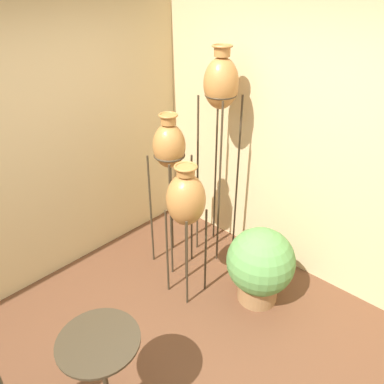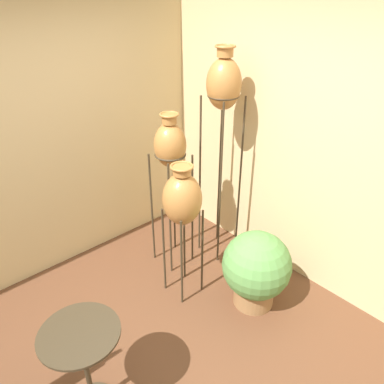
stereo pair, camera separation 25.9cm
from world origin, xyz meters
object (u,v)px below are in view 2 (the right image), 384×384
object	(u,v)px
vase_stand_medium	(170,148)
vase_stand_short	(182,200)
side_table	(83,354)
potted_plant	(256,268)
vase_stand_tall	(224,89)

from	to	relation	value
vase_stand_medium	vase_stand_short	distance (m)	0.55
vase_stand_medium	side_table	xyz separation A→B (m)	(-1.44, -0.85, -0.75)
vase_stand_medium	potted_plant	xyz separation A→B (m)	(0.14, -0.98, -0.88)
vase_stand_tall	side_table	size ratio (longest dim) A/B	2.95
vase_stand_tall	vase_stand_short	distance (m)	1.06
potted_plant	vase_stand_tall	bearing A→B (deg)	67.31
vase_stand_tall	side_table	world-z (taller)	vase_stand_tall
vase_stand_short	vase_stand_medium	bearing A→B (deg)	62.02
vase_stand_short	potted_plant	bearing A→B (deg)	-56.61
vase_stand_short	vase_stand_tall	bearing A→B (deg)	17.93
side_table	potted_plant	size ratio (longest dim) A/B	0.98
potted_plant	vase_stand_short	bearing A→B (deg)	123.39
vase_stand_tall	vase_stand_medium	xyz separation A→B (m)	(-0.47, 0.20, -0.49)
vase_stand_medium	potted_plant	bearing A→B (deg)	-81.65
vase_stand_tall	vase_stand_short	xyz separation A→B (m)	(-0.69, -0.22, -0.77)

